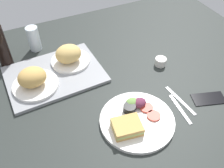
{
  "coord_description": "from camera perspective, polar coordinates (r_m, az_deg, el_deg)",
  "views": [
    {
      "loc": [
        -31.92,
        -69.63,
        83.21
      ],
      "look_at": [
        2.0,
        3.0,
        4.0
      ],
      "focal_mm": 40.34,
      "sensor_mm": 36.0,
      "label": 1
    }
  ],
  "objects": [
    {
      "name": "ground_plane",
      "position": [
        1.14,
        -0.27,
        -3.22
      ],
      "size": [
        190.0,
        150.0,
        3.0
      ],
      "primitive_type": "cube",
      "color": "#282D2B"
    },
    {
      "name": "drinking_glass",
      "position": [
        1.42,
        -17.3,
        9.79
      ],
      "size": [
        6.26,
        6.26,
        13.42
      ],
      "primitive_type": "cylinder",
      "color": "silver",
      "rests_on": "ground_plane"
    },
    {
      "name": "bread_plate_near",
      "position": [
        1.18,
        -17.39,
        0.89
      ],
      "size": [
        20.9,
        20.9,
        10.01
      ],
      "color": "white",
      "rests_on": "serving_tray"
    },
    {
      "name": "serving_tray",
      "position": [
        1.25,
        -12.87,
        2.11
      ],
      "size": [
        46.35,
        34.86,
        1.6
      ],
      "primitive_type": "cube",
      "rotation": [
        0.0,
        0.0,
        0.04
      ],
      "color": "gray",
      "rests_on": "ground_plane"
    },
    {
      "name": "plate_with_salad",
      "position": [
        1.03,
        5.29,
        -7.93
      ],
      "size": [
        30.51,
        30.51,
        5.4
      ],
      "color": "white",
      "rests_on": "ground_plane"
    },
    {
      "name": "bread_plate_far",
      "position": [
        1.27,
        -9.7,
        6.29
      ],
      "size": [
        19.58,
        19.58,
        10.08
      ],
      "color": "white",
      "rests_on": "serving_tray"
    },
    {
      "name": "cell_phone",
      "position": [
        1.19,
        21.06,
        -3.06
      ],
      "size": [
        15.9,
        11.21,
        0.8
      ],
      "primitive_type": "cube",
      "rotation": [
        0.0,
        0.0,
        -0.31
      ],
      "color": "black",
      "rests_on": "ground_plane"
    },
    {
      "name": "fork",
      "position": [
        1.12,
        15.19,
        -5.44
      ],
      "size": [
        2.94,
        17.06,
        0.5
      ],
      "primitive_type": "cube",
      "rotation": [
        0.0,
        0.0,
        1.48
      ],
      "color": "#B7B7BC",
      "rests_on": "ground_plane"
    },
    {
      "name": "soda_bottle",
      "position": [
        1.33,
        -23.81,
        7.69
      ],
      "size": [
        6.4,
        6.4,
        21.84
      ],
      "primitive_type": "cylinder",
      "color": "black",
      "rests_on": "ground_plane"
    },
    {
      "name": "knife",
      "position": [
        1.15,
        15.23,
        -3.56
      ],
      "size": [
        3.16,
        19.05,
        0.5
      ],
      "primitive_type": "cube",
      "rotation": [
        0.0,
        0.0,
        1.66
      ],
      "color": "#B7B7BC",
      "rests_on": "ground_plane"
    },
    {
      "name": "espresso_cup",
      "position": [
        1.3,
        10.94,
        4.99
      ],
      "size": [
        5.6,
        5.6,
        4.0
      ],
      "primitive_type": "cylinder",
      "color": "silver",
      "rests_on": "ground_plane"
    }
  ]
}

